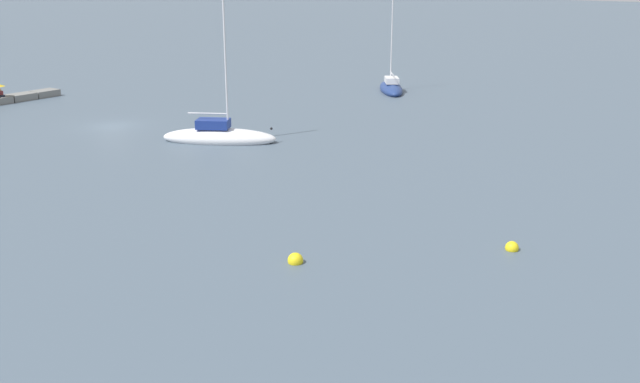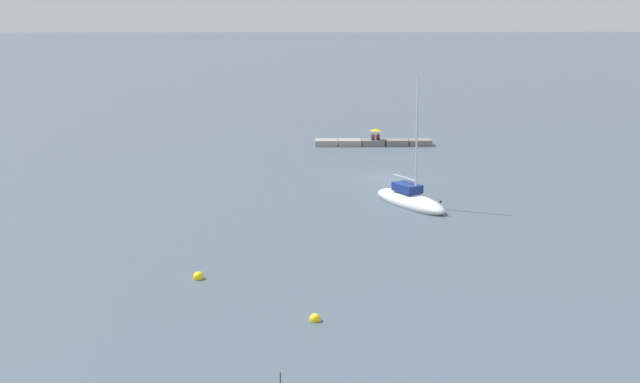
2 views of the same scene
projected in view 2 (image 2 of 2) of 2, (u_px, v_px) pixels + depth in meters
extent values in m
plane|color=#475666|center=(386.00, 177.00, 83.83)|extent=(500.00, 500.00, 0.00)
cube|color=slate|center=(420.00, 142.00, 100.06)|extent=(2.46, 1.75, 0.65)
cube|color=slate|center=(397.00, 142.00, 100.03)|extent=(2.46, 1.75, 0.65)
cube|color=slate|center=(373.00, 143.00, 99.99)|extent=(2.46, 1.75, 0.65)
cube|color=gray|center=(350.00, 143.00, 99.96)|extent=(2.46, 1.75, 0.65)
cube|color=gray|center=(326.00, 143.00, 99.92)|extent=(2.46, 1.75, 0.65)
cube|color=#1E2333|center=(378.00, 139.00, 99.68)|extent=(0.40, 0.46, 0.16)
cube|color=maroon|center=(378.00, 137.00, 99.91)|extent=(0.42, 0.26, 0.52)
sphere|color=tan|center=(378.00, 134.00, 99.83)|extent=(0.22, 0.22, 0.22)
cube|color=#1E2333|center=(373.00, 139.00, 99.53)|extent=(0.40, 0.46, 0.16)
cube|color=brown|center=(373.00, 137.00, 99.77)|extent=(0.42, 0.26, 0.52)
sphere|color=tan|center=(373.00, 134.00, 99.69)|extent=(0.22, 0.22, 0.22)
cylinder|color=black|center=(376.00, 135.00, 99.73)|extent=(0.02, 0.02, 1.05)
cone|color=gold|center=(376.00, 130.00, 99.59)|extent=(1.29, 1.29, 0.23)
sphere|color=black|center=(376.00, 128.00, 99.56)|extent=(0.05, 0.05, 0.05)
ellipsoid|color=silver|center=(410.00, 202.00, 73.17)|extent=(6.30, 8.53, 1.45)
cube|color=navy|center=(407.00, 188.00, 73.29)|extent=(2.43, 2.77, 0.66)
cylinder|color=silver|center=(417.00, 136.00, 71.40)|extent=(0.14, 0.14, 9.34)
cylinder|color=silver|center=(405.00, 178.00, 73.44)|extent=(1.57, 2.62, 0.11)
sphere|color=black|center=(441.00, 202.00, 69.74)|extent=(0.19, 0.19, 0.19)
sphere|color=yellow|center=(199.00, 277.00, 55.03)|extent=(0.69, 0.69, 0.69)
sphere|color=yellow|center=(315.00, 319.00, 48.19)|extent=(0.62, 0.62, 0.62)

